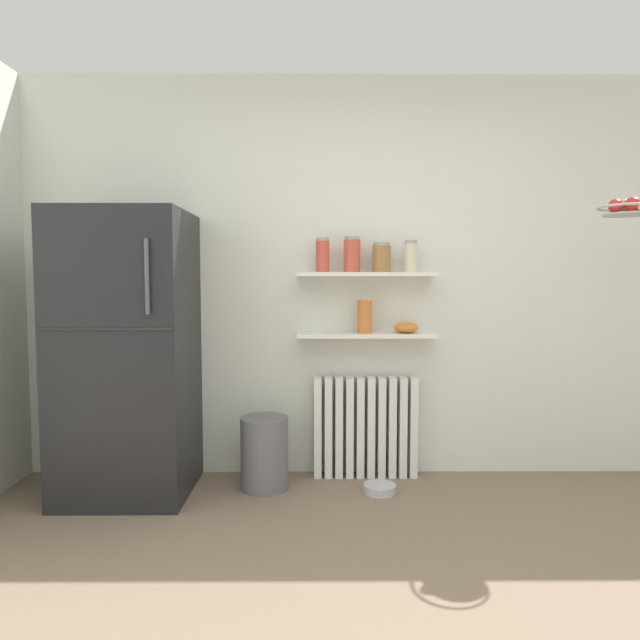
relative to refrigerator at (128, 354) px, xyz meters
name	(u,v)px	position (x,y,z in m)	size (l,w,h in m)	color
ground_plane	(390,597)	(1.43, -1.15, -0.84)	(7.04, 7.04, 0.00)	#7A6651
back_wall	(361,278)	(1.43, 0.40, 0.46)	(7.04, 0.10, 2.60)	silver
refrigerator	(128,354)	(0.00, 0.00, 0.00)	(0.74, 0.73, 1.69)	black
radiator	(365,427)	(1.45, 0.27, -0.52)	(0.67, 0.12, 0.65)	white
wall_shelf_lower	(366,335)	(1.45, 0.24, 0.09)	(0.89, 0.22, 0.03)	white
wall_shelf_upper	(367,274)	(1.45, 0.24, 0.48)	(0.89, 0.22, 0.03)	white
storage_jar_0	(323,255)	(1.17, 0.24, 0.60)	(0.09, 0.09, 0.22)	#C64C38
storage_jar_1	(352,255)	(1.36, 0.24, 0.60)	(0.10, 0.10, 0.22)	#C64C38
storage_jar_2	(381,258)	(1.54, 0.24, 0.58)	(0.12, 0.12, 0.19)	olive
storage_jar_3	(411,257)	(1.73, 0.24, 0.59)	(0.09, 0.09, 0.20)	beige
vase	(365,317)	(1.44, 0.24, 0.21)	(0.10, 0.10, 0.21)	#CC7033
shelf_bowl	(406,327)	(1.70, 0.24, 0.14)	(0.16, 0.16, 0.07)	orange
trash_bin	(264,453)	(0.81, 0.05, -0.62)	(0.29, 0.29, 0.45)	slate
pet_food_bowl	(380,489)	(1.51, -0.02, -0.82)	(0.20, 0.20, 0.05)	#B7B7BC
hanging_fruit_basket	(629,208)	(2.87, -0.18, 0.84)	(0.32, 0.32, 0.10)	#B2B2B7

